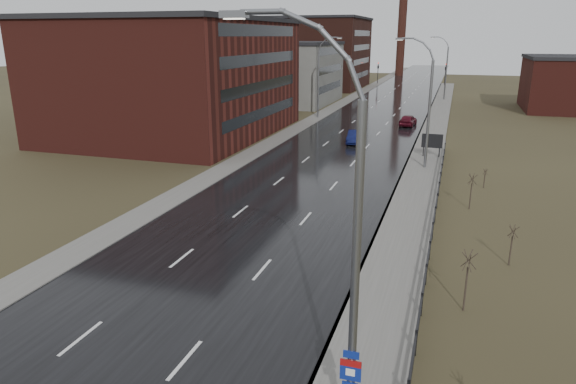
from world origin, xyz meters
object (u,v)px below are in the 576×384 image
Objects in this scene: billboard at (432,142)px; car_far at (408,121)px; car_near at (355,137)px; streetlight_main at (344,251)px.

billboard reaches higher than car_far.
car_near is at bearing 77.83° from car_far.
billboard is at bearing -33.80° from car_near.
car_far is at bearing 93.33° from streetlight_main.
streetlight_main is 44.29m from car_near.
car_near is 0.98× the size of car_far.
car_far is (-3.93, 18.27, -0.89)m from billboard.
streetlight_main is at bearing 99.45° from car_far.
car_near is (-8.41, 4.72, -0.93)m from billboard.
streetlight_main reaches higher than car_far.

